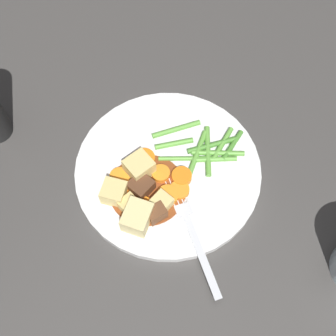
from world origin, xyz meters
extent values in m
plane|color=#423F3D|center=(0.00, 0.00, 0.00)|extent=(3.00, 3.00, 0.00)
cylinder|color=white|center=(0.00, 0.00, 0.01)|extent=(0.26, 0.26, 0.01)
cylinder|color=brown|center=(0.04, 0.00, 0.01)|extent=(0.11, 0.11, 0.00)
cylinder|color=orange|center=(0.00, 0.02, 0.02)|extent=(0.03, 0.03, 0.01)
cylinder|color=orange|center=(0.03, 0.03, 0.02)|extent=(0.04, 0.04, 0.01)
cylinder|color=orange|center=(0.02, 0.04, 0.02)|extent=(0.03, 0.03, 0.01)
cylinder|color=orange|center=(0.06, -0.01, 0.02)|extent=(0.03, 0.03, 0.01)
cylinder|color=orange|center=(0.06, -0.04, 0.02)|extent=(0.04, 0.04, 0.01)
cylinder|color=orange|center=(0.07, 0.01, 0.02)|extent=(0.04, 0.04, 0.01)
cylinder|color=orange|center=(0.01, -0.03, 0.02)|extent=(0.04, 0.04, 0.01)
cylinder|color=orange|center=(0.02, 0.00, 0.02)|extent=(0.04, 0.04, 0.01)
cube|color=#E5CC7A|center=(0.03, -0.03, 0.03)|extent=(0.04, 0.04, 0.03)
cube|color=#E5CC7A|center=(0.08, -0.03, 0.03)|extent=(0.04, 0.04, 0.03)
cube|color=#E5CC7A|center=(0.05, 0.03, 0.02)|extent=(0.02, 0.02, 0.02)
cube|color=#EAD68C|center=(0.09, 0.02, 0.03)|extent=(0.05, 0.05, 0.03)
cube|color=#DBBC6B|center=(0.08, 0.00, 0.02)|extent=(0.03, 0.03, 0.02)
cube|color=brown|center=(0.07, 0.04, 0.02)|extent=(0.03, 0.03, 0.02)
cube|color=#56331E|center=(0.05, -0.01, 0.02)|extent=(0.03, 0.03, 0.02)
cylinder|color=#4C8E33|center=(-0.07, 0.03, 0.02)|extent=(0.07, 0.05, 0.01)
cylinder|color=#66AD42|center=(-0.04, 0.02, 0.02)|extent=(0.08, 0.04, 0.01)
cylinder|color=#66AD42|center=(-0.08, 0.04, 0.02)|extent=(0.06, 0.02, 0.01)
cylinder|color=#66AD42|center=(-0.06, -0.03, 0.02)|extent=(0.07, 0.04, 0.01)
cylinder|color=#66AD42|center=(-0.03, -0.02, 0.02)|extent=(0.05, 0.04, 0.01)
cylinder|color=#66AD42|center=(-0.05, 0.04, 0.02)|extent=(0.05, 0.05, 0.01)
cylinder|color=#66AD42|center=(-0.06, 0.03, 0.02)|extent=(0.07, 0.06, 0.01)
cylinder|color=#66AD42|center=(-0.03, 0.01, 0.02)|extent=(0.06, 0.07, 0.01)
cylinder|color=#66AD42|center=(-0.06, 0.04, 0.02)|extent=(0.05, 0.06, 0.01)
cylinder|color=#4C8E33|center=(-0.09, 0.05, 0.02)|extent=(0.06, 0.01, 0.01)
cube|color=silver|center=(0.07, 0.11, 0.01)|extent=(0.07, 0.10, 0.00)
cube|color=silver|center=(0.04, 0.06, 0.01)|extent=(0.03, 0.03, 0.00)
cylinder|color=silver|center=(0.01, 0.04, 0.01)|extent=(0.02, 0.04, 0.00)
cylinder|color=silver|center=(0.02, 0.03, 0.01)|extent=(0.02, 0.04, 0.00)
cylinder|color=silver|center=(0.02, 0.03, 0.01)|extent=(0.02, 0.04, 0.00)
cylinder|color=silver|center=(0.03, 0.03, 0.01)|extent=(0.02, 0.04, 0.00)
camera|label=1|loc=(0.21, 0.18, 0.55)|focal=46.07mm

